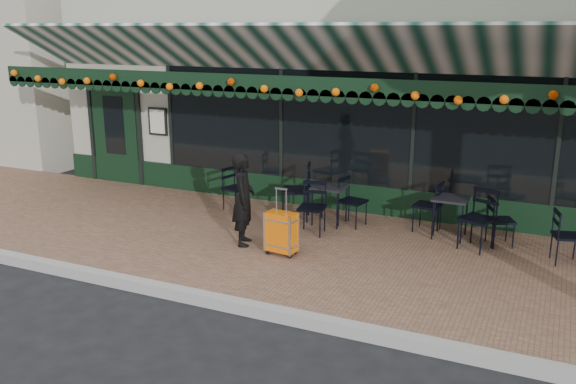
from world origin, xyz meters
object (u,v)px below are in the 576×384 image
at_px(chair_a_front, 477,220).
at_px(chair_b_right, 353,202).
at_px(woman, 243,199).
at_px(cafe_table_b, 330,190).
at_px(chair_a_left, 428,206).
at_px(chair_b_left, 296,191).
at_px(cafe_table_a, 451,202).
at_px(chair_solo, 236,189).
at_px(chair_a_right, 501,221).
at_px(suitcase, 281,233).
at_px(chair_b_front, 312,208).
at_px(chair_a_extra, 567,237).

bearing_deg(chair_a_front, chair_b_right, -166.25).
xyz_separation_m(woman, chair_b_right, (1.19, 1.51, -0.30)).
xyz_separation_m(cafe_table_b, chair_b_right, (0.38, 0.06, -0.18)).
xyz_separation_m(chair_a_left, chair_b_left, (-2.16, -0.27, 0.07)).
height_order(cafe_table_a, chair_a_left, chair_a_left).
distance_m(cafe_table_a, chair_solo, 3.74).
height_order(chair_a_right, chair_b_right, chair_b_right).
distance_m(suitcase, chair_a_right, 3.28).
bearing_deg(chair_b_left, chair_a_front, 66.20).
distance_m(cafe_table_a, cafe_table_b, 1.94).
relative_size(chair_b_left, chair_b_front, 1.17).
height_order(cafe_table_b, chair_a_front, chair_a_front).
distance_m(cafe_table_b, chair_a_right, 2.69).
distance_m(woman, chair_a_right, 3.83).
relative_size(suitcase, chair_a_left, 1.18).
xyz_separation_m(chair_a_left, chair_b_right, (-1.17, -0.23, -0.01)).
height_order(cafe_table_b, chair_solo, chair_solo).
bearing_deg(chair_a_left, chair_a_extra, 80.81).
xyz_separation_m(chair_b_front, chair_solo, (-1.73, 0.66, -0.03)).
height_order(chair_a_extra, chair_b_right, chair_b_right).
distance_m(chair_a_left, chair_a_right, 1.15).
distance_m(chair_a_left, chair_b_front, 1.85).
height_order(cafe_table_b, chair_a_left, chair_a_left).
height_order(chair_a_extra, chair_b_left, chair_b_left).
relative_size(cafe_table_a, chair_b_front, 0.77).
xyz_separation_m(cafe_table_b, chair_a_front, (2.39, -0.24, -0.13)).
relative_size(chair_a_left, chair_solo, 1.07).
height_order(chair_b_left, chair_b_front, chair_b_left).
bearing_deg(chair_a_extra, cafe_table_b, 69.98).
height_order(woman, chair_a_front, woman).
bearing_deg(woman, chair_b_left, -29.49).
relative_size(woman, chair_b_left, 1.43).
bearing_deg(chair_b_left, chair_a_extra, 66.97).
relative_size(chair_a_left, chair_a_extra, 1.09).
distance_m(chair_a_extra, chair_b_right, 3.23).
bearing_deg(cafe_table_a, chair_a_extra, -14.20).
distance_m(woman, chair_a_extra, 4.57).
bearing_deg(suitcase, chair_b_left, 114.11).
bearing_deg(chair_solo, suitcase, -122.78).
bearing_deg(chair_b_front, chair_solo, 150.35).
xyz_separation_m(woman, cafe_table_b, (0.81, 1.46, -0.12)).
bearing_deg(chair_a_left, chair_solo, -79.37).
bearing_deg(chair_b_left, chair_b_right, 73.52).
bearing_deg(chair_b_front, woman, -140.09).
height_order(cafe_table_a, chair_solo, chair_solo).
relative_size(woman, cafe_table_b, 2.17).
distance_m(chair_a_left, chair_a_extra, 2.12).
relative_size(woman, cafe_table_a, 2.18).
relative_size(cafe_table_a, chair_b_left, 0.66).
bearing_deg(cafe_table_b, woman, -119.16).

